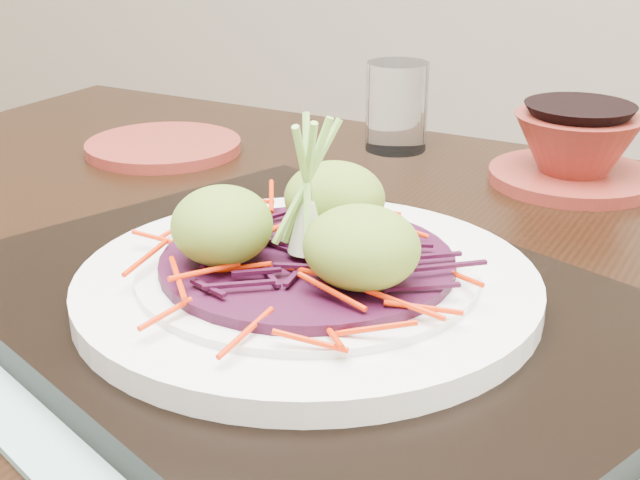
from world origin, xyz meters
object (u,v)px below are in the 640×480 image
at_px(dining_table, 344,392).
at_px(serving_tray, 308,312).
at_px(terracotta_bowl_set, 575,153).
at_px(terracotta_side_plate, 164,147).
at_px(water_glass, 397,107).
at_px(white_plate, 308,283).

relative_size(dining_table, serving_tray, 2.87).
bearing_deg(terracotta_bowl_set, terracotta_side_plate, -171.85).
xyz_separation_m(terracotta_side_plate, water_glass, (0.22, 0.10, 0.04)).
bearing_deg(serving_tray, dining_table, 120.93).
distance_m(white_plate, terracotta_side_plate, 0.42).
bearing_deg(dining_table, serving_tray, -78.09).
relative_size(serving_tray, water_glass, 4.83).
bearing_deg(water_glass, terracotta_bowl_set, -13.06).
distance_m(dining_table, serving_tray, 0.14).
xyz_separation_m(dining_table, serving_tray, (0.01, -0.09, 0.11)).
height_order(white_plate, terracotta_bowl_set, terracotta_bowl_set).
bearing_deg(terracotta_side_plate, serving_tray, -46.16).
distance_m(terracotta_side_plate, water_glass, 0.24).
xyz_separation_m(serving_tray, terracotta_bowl_set, (0.11, 0.36, 0.01)).
bearing_deg(dining_table, terracotta_bowl_set, 72.85).
xyz_separation_m(serving_tray, terracotta_side_plate, (-0.29, 0.30, -0.01)).
relative_size(white_plate, terracotta_side_plate, 1.78).
height_order(water_glass, terracotta_bowl_set, water_glass).
height_order(dining_table, serving_tray, serving_tray).
height_order(dining_table, terracotta_side_plate, terracotta_side_plate).
relative_size(dining_table, white_plate, 4.41).
bearing_deg(terracotta_side_plate, white_plate, -46.16).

